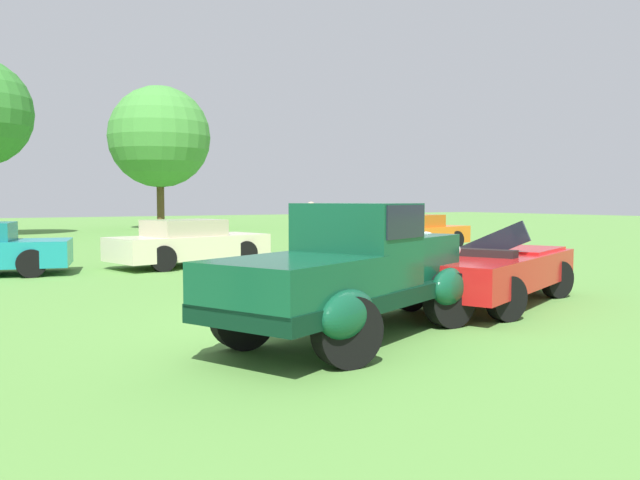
{
  "coord_description": "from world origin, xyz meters",
  "views": [
    {
      "loc": [
        -4.64,
        -7.22,
        1.75
      ],
      "look_at": [
        0.6,
        1.5,
        1.11
      ],
      "focal_mm": 36.13,
      "sensor_mm": 36.0,
      "label": 1
    }
  ],
  "objects_px": {
    "neighbor_convertible": "(490,269)",
    "show_car_orange": "(415,233)",
    "spectator_by_row": "(311,231)",
    "feature_pickup_truck": "(353,270)",
    "show_car_cream": "(189,243)"
  },
  "relations": [
    {
      "from": "neighbor_convertible",
      "to": "show_car_orange",
      "type": "relative_size",
      "value": 0.99
    },
    {
      "from": "neighbor_convertible",
      "to": "spectator_by_row",
      "type": "height_order",
      "value": "spectator_by_row"
    },
    {
      "from": "feature_pickup_truck",
      "to": "show_car_orange",
      "type": "bearing_deg",
      "value": 47.59
    },
    {
      "from": "feature_pickup_truck",
      "to": "show_car_cream",
      "type": "bearing_deg",
      "value": 82.65
    },
    {
      "from": "show_car_orange",
      "to": "feature_pickup_truck",
      "type": "bearing_deg",
      "value": -132.41
    },
    {
      "from": "feature_pickup_truck",
      "to": "show_car_orange",
      "type": "xyz_separation_m",
      "value": [
        9.81,
        10.74,
        -0.27
      ]
    },
    {
      "from": "show_car_orange",
      "to": "spectator_by_row",
      "type": "xyz_separation_m",
      "value": [
        -5.7,
        -2.62,
        0.31
      ]
    },
    {
      "from": "feature_pickup_truck",
      "to": "show_car_cream",
      "type": "distance_m",
      "value": 9.65
    },
    {
      "from": "feature_pickup_truck",
      "to": "neighbor_convertible",
      "type": "height_order",
      "value": "feature_pickup_truck"
    },
    {
      "from": "show_car_cream",
      "to": "spectator_by_row",
      "type": "height_order",
      "value": "spectator_by_row"
    },
    {
      "from": "feature_pickup_truck",
      "to": "spectator_by_row",
      "type": "height_order",
      "value": "feature_pickup_truck"
    },
    {
      "from": "neighbor_convertible",
      "to": "spectator_by_row",
      "type": "relative_size",
      "value": 2.8
    },
    {
      "from": "show_car_orange",
      "to": "spectator_by_row",
      "type": "bearing_deg",
      "value": -155.33
    },
    {
      "from": "neighbor_convertible",
      "to": "show_car_orange",
      "type": "bearing_deg",
      "value": 56.88
    },
    {
      "from": "neighbor_convertible",
      "to": "spectator_by_row",
      "type": "xyz_separation_m",
      "value": [
        0.59,
        7.03,
        0.33
      ]
    }
  ]
}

